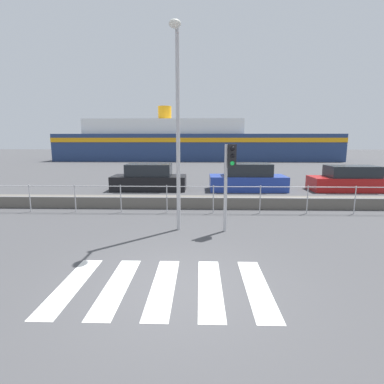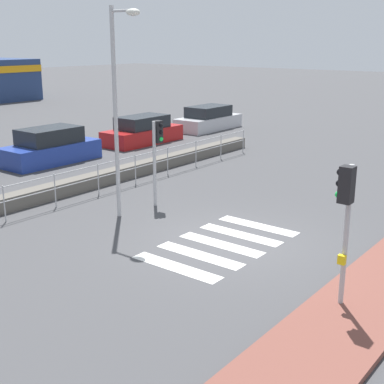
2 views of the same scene
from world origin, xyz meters
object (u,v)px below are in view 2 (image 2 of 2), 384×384
Objects in this scene: traffic_light_near at (345,208)px; parked_car_red at (143,132)px; parked_car_blue at (50,148)px; traffic_light_far at (157,144)px; parked_car_silver at (208,119)px; streetlamp at (119,91)px.

parked_car_red is at bearing 55.02° from traffic_light_near.
parked_car_blue is 0.95× the size of parked_car_red.
traffic_light_far is 7.94m from parked_car_blue.
parked_car_silver is (5.59, -0.00, -0.01)m from parked_car_red.
parked_car_red is (7.44, 7.63, -1.37)m from traffic_light_far.
parked_car_blue is 0.95× the size of parked_car_silver.
parked_car_silver is at bearing 27.74° from streetlamp.
traffic_light_near reaches higher than parked_car_silver.
traffic_light_far is 10.74m from parked_car_red.
parked_car_red is 1.00× the size of parked_car_silver.
parked_car_red is (10.44, 14.92, -1.48)m from traffic_light_near.
traffic_light_near is at bearing -137.05° from parked_car_silver.
traffic_light_far reaches higher than parked_car_blue.
traffic_light_far is at bearing 67.62° from traffic_light_near.
streetlamp is 1.36× the size of parked_car_red.
streetlamp is 12.20m from parked_car_red.
parked_car_blue is at bearing 77.04° from traffic_light_far.
streetlamp is at bearing -152.26° from parked_car_silver.
streetlamp is (1.46, 7.26, 1.61)m from traffic_light_near.
traffic_light_near is 7.89m from traffic_light_far.
traffic_light_near is 15.73m from parked_car_blue.
streetlamp is at bearing -139.52° from parked_car_red.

